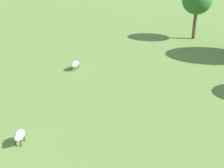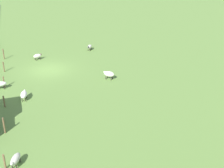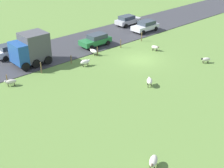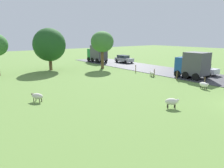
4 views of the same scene
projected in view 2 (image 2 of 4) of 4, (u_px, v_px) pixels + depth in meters
The scene contains 13 objects.
ground_plane at pixel (49, 70), 31.61m from camera, with size 160.00×160.00×0.00m, color olive.
sheep_0 at pixel (24, 95), 25.43m from camera, with size 0.73×1.23×0.76m.
sheep_1 at pixel (109, 74), 29.23m from camera, with size 1.14×1.11×0.84m.
sheep_2 at pixel (90, 47), 37.24m from camera, with size 0.93×1.12×0.68m.
sheep_4 at pixel (38, 56), 34.21m from camera, with size 1.08×0.73×0.68m.
sheep_5 at pixel (0, 84), 27.25m from camera, with size 1.27×0.53×0.75m.
sheep_6 at pixel (15, 159), 17.86m from camera, with size 0.85×1.21×0.70m.
fence_post_0 at pixel (4, 54), 34.27m from camera, with size 0.12×0.12×1.24m, color brown.
fence_post_1 at pixel (4, 67), 30.96m from camera, with size 0.12×0.12×1.11m, color brown.
fence_post_2 at pixel (4, 82), 27.62m from camera, with size 0.12×0.12×1.08m, color brown.
fence_post_3 at pixel (4, 102), 24.29m from camera, with size 0.12×0.12×1.01m, color brown.
fence_post_4 at pixel (4, 125), 20.90m from camera, with size 0.12×0.12×1.24m, color brown.
fence_post_5 at pixel (4, 162), 17.60m from camera, with size 0.12×0.12×1.03m, color brown.
Camera 2 is at (2.84, 29.81, 12.20)m, focal length 47.91 mm.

